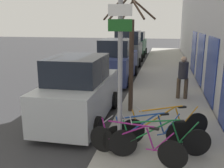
{
  "coord_description": "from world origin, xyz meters",
  "views": [
    {
      "loc": [
        2.47,
        -0.9,
        3.12
      ],
      "look_at": [
        1.01,
        6.08,
        1.36
      ],
      "focal_mm": 40.0,
      "sensor_mm": 36.0,
      "label": 1
    }
  ],
  "objects_px": {
    "bicycle_2": "(148,134)",
    "pedestrian_near": "(183,74)",
    "bicycle_3": "(165,126)",
    "parked_car_3": "(135,45)",
    "parked_car_2": "(128,49)",
    "bicycle_0": "(135,144)",
    "bicycle_1": "(160,141)",
    "parked_car_1": "(117,62)",
    "parked_car_0": "(80,91)",
    "signpost": "(120,75)",
    "street_tree": "(130,54)"
  },
  "relations": [
    {
      "from": "bicycle_2",
      "to": "pedestrian_near",
      "type": "relative_size",
      "value": 1.21
    },
    {
      "from": "bicycle_3",
      "to": "parked_car_3",
      "type": "height_order",
      "value": "parked_car_3"
    },
    {
      "from": "bicycle_2",
      "to": "bicycle_3",
      "type": "xyz_separation_m",
      "value": [
        0.4,
        0.51,
        0.01
      ]
    },
    {
      "from": "bicycle_2",
      "to": "parked_car_2",
      "type": "relative_size",
      "value": 0.47
    },
    {
      "from": "bicycle_0",
      "to": "bicycle_1",
      "type": "bearing_deg",
      "value": -49.73
    },
    {
      "from": "parked_car_1",
      "to": "bicycle_2",
      "type": "bearing_deg",
      "value": -73.99
    },
    {
      "from": "parked_car_2",
      "to": "parked_car_3",
      "type": "bearing_deg",
      "value": 89.22
    },
    {
      "from": "bicycle_3",
      "to": "parked_car_0",
      "type": "height_order",
      "value": "parked_car_0"
    },
    {
      "from": "bicycle_0",
      "to": "parked_car_2",
      "type": "relative_size",
      "value": 0.51
    },
    {
      "from": "bicycle_0",
      "to": "signpost",
      "type": "bearing_deg",
      "value": 80.35
    },
    {
      "from": "signpost",
      "to": "parked_car_2",
      "type": "bearing_deg",
      "value": 97.47
    },
    {
      "from": "signpost",
      "to": "parked_car_2",
      "type": "height_order",
      "value": "signpost"
    },
    {
      "from": "bicycle_1",
      "to": "street_tree",
      "type": "bearing_deg",
      "value": 8.1
    },
    {
      "from": "bicycle_2",
      "to": "parked_car_1",
      "type": "bearing_deg",
      "value": -7.39
    },
    {
      "from": "parked_car_1",
      "to": "pedestrian_near",
      "type": "height_order",
      "value": "parked_car_1"
    },
    {
      "from": "bicycle_2",
      "to": "parked_car_1",
      "type": "xyz_separation_m",
      "value": [
        -2.22,
        7.71,
        0.5
      ]
    },
    {
      "from": "parked_car_0",
      "to": "parked_car_3",
      "type": "height_order",
      "value": "parked_car_3"
    },
    {
      "from": "parked_car_0",
      "to": "parked_car_2",
      "type": "distance_m",
      "value": 11.63
    },
    {
      "from": "bicycle_3",
      "to": "parked_car_0",
      "type": "bearing_deg",
      "value": 39.91
    },
    {
      "from": "parked_car_2",
      "to": "street_tree",
      "type": "bearing_deg",
      "value": -82.8
    },
    {
      "from": "signpost",
      "to": "bicycle_3",
      "type": "height_order",
      "value": "signpost"
    },
    {
      "from": "bicycle_0",
      "to": "parked_car_0",
      "type": "height_order",
      "value": "parked_car_0"
    },
    {
      "from": "bicycle_1",
      "to": "bicycle_3",
      "type": "xyz_separation_m",
      "value": [
        0.11,
        0.83,
        0.01
      ]
    },
    {
      "from": "bicycle_3",
      "to": "parked_car_2",
      "type": "height_order",
      "value": "parked_car_2"
    },
    {
      "from": "bicycle_2",
      "to": "street_tree",
      "type": "xyz_separation_m",
      "value": [
        -0.8,
        2.57,
        1.58
      ]
    },
    {
      "from": "bicycle_2",
      "to": "parked_car_3",
      "type": "height_order",
      "value": "parked_car_3"
    },
    {
      "from": "signpost",
      "to": "street_tree",
      "type": "height_order",
      "value": "street_tree"
    },
    {
      "from": "bicycle_2",
      "to": "pedestrian_near",
      "type": "bearing_deg",
      "value": -36.77
    },
    {
      "from": "bicycle_3",
      "to": "bicycle_1",
      "type": "bearing_deg",
      "value": 147.28
    },
    {
      "from": "bicycle_2",
      "to": "parked_car_3",
      "type": "distance_m",
      "value": 18.72
    },
    {
      "from": "bicycle_3",
      "to": "pedestrian_near",
      "type": "xyz_separation_m",
      "value": [
        0.65,
        3.94,
        0.58
      ]
    },
    {
      "from": "signpost",
      "to": "bicycle_1",
      "type": "height_order",
      "value": "signpost"
    },
    {
      "from": "parked_car_2",
      "to": "street_tree",
      "type": "xyz_separation_m",
      "value": [
        1.63,
        -10.84,
        0.97
      ]
    },
    {
      "from": "bicycle_0",
      "to": "parked_car_1",
      "type": "bearing_deg",
      "value": 27.13
    },
    {
      "from": "bicycle_0",
      "to": "bicycle_3",
      "type": "bearing_deg",
      "value": -16.66
    },
    {
      "from": "parked_car_2",
      "to": "pedestrian_near",
      "type": "xyz_separation_m",
      "value": [
        3.49,
        -8.95,
        -0.01
      ]
    },
    {
      "from": "signpost",
      "to": "parked_car_0",
      "type": "relative_size",
      "value": 0.84
    },
    {
      "from": "bicycle_1",
      "to": "bicycle_2",
      "type": "relative_size",
      "value": 1.11
    },
    {
      "from": "parked_car_0",
      "to": "signpost",
      "type": "bearing_deg",
      "value": -52.81
    },
    {
      "from": "parked_car_0",
      "to": "street_tree",
      "type": "bearing_deg",
      "value": 26.79
    },
    {
      "from": "bicycle_3",
      "to": "parked_car_1",
      "type": "bearing_deg",
      "value": -5.28
    },
    {
      "from": "bicycle_1",
      "to": "bicycle_3",
      "type": "relative_size",
      "value": 1.02
    },
    {
      "from": "bicycle_1",
      "to": "parked_car_3",
      "type": "distance_m",
      "value": 19.07
    },
    {
      "from": "bicycle_1",
      "to": "bicycle_3",
      "type": "bearing_deg",
      "value": -20.15
    },
    {
      "from": "parked_car_2",
      "to": "pedestrian_near",
      "type": "bearing_deg",
      "value": -70.06
    },
    {
      "from": "signpost",
      "to": "parked_car_2",
      "type": "relative_size",
      "value": 0.8
    },
    {
      "from": "parked_car_1",
      "to": "parked_car_2",
      "type": "height_order",
      "value": "parked_car_2"
    },
    {
      "from": "bicycle_0",
      "to": "parked_car_0",
      "type": "xyz_separation_m",
      "value": [
        -2.08,
        2.35,
        0.44
      ]
    },
    {
      "from": "bicycle_2",
      "to": "pedestrian_near",
      "type": "distance_m",
      "value": 4.62
    },
    {
      "from": "bicycle_0",
      "to": "bicycle_2",
      "type": "height_order",
      "value": "bicycle_2"
    }
  ]
}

